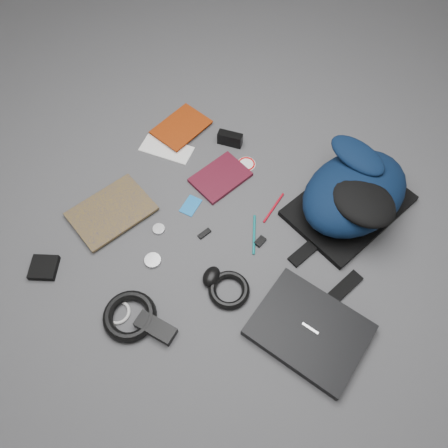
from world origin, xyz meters
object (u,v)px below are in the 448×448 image
at_px(backpack, 355,192).
at_px(pouch, 44,268).
at_px(textbook_red, 167,118).
at_px(dvd_case, 220,177).
at_px(laptop, 309,330).
at_px(mouse, 211,277).
at_px(power_brick, 156,328).
at_px(comic_book, 97,194).
at_px(compact_camera, 230,139).

xyz_separation_m(backpack, pouch, (-0.88, -0.69, -0.09)).
distance_m(textbook_red, dvd_case, 0.39).
relative_size(laptop, pouch, 3.85).
bearing_deg(textbook_red, backpack, 9.17).
xyz_separation_m(backpack, mouse, (-0.34, -0.48, -0.08)).
relative_size(dvd_case, mouse, 2.70).
relative_size(textbook_red, mouse, 2.82).
xyz_separation_m(backpack, power_brick, (-0.43, -0.71, -0.08)).
distance_m(comic_book, mouse, 0.56).
bearing_deg(power_brick, pouch, -178.83).
distance_m(backpack, power_brick, 0.83).
xyz_separation_m(dvd_case, mouse, (0.15, -0.40, 0.01)).
distance_m(compact_camera, mouse, 0.61).
xyz_separation_m(textbook_red, power_brick, (0.41, -0.82, 0.00)).
distance_m(laptop, mouse, 0.36).
height_order(comic_book, pouch, same).
height_order(backpack, textbook_red, backpack).
relative_size(textbook_red, comic_book, 0.77).
relative_size(comic_book, mouse, 3.67).
bearing_deg(mouse, pouch, -159.49).
bearing_deg(compact_camera, dvd_case, -84.25).
height_order(textbook_red, pouch, same).
height_order(comic_book, mouse, mouse).
bearing_deg(compact_camera, backpack, -17.70).
relative_size(laptop, power_brick, 2.60).
bearing_deg(backpack, compact_camera, -166.83).
height_order(comic_book, power_brick, power_brick).
relative_size(backpack, power_brick, 3.62).
height_order(compact_camera, power_brick, compact_camera).
relative_size(laptop, mouse, 4.42).
xyz_separation_m(compact_camera, mouse, (0.19, -0.58, -0.01)).
height_order(backpack, comic_book, backpack).
relative_size(textbook_red, pouch, 2.46).
height_order(textbook_red, compact_camera, compact_camera).
height_order(compact_camera, pouch, compact_camera).
bearing_deg(backpack, dvd_case, -146.98).
bearing_deg(compact_camera, laptop, -54.80).
xyz_separation_m(backpack, dvd_case, (-0.49, -0.08, -0.09)).
xyz_separation_m(comic_book, mouse, (0.55, -0.13, 0.01)).
distance_m(power_brick, pouch, 0.46).
bearing_deg(pouch, power_brick, -2.98).
height_order(textbook_red, comic_book, textbook_red).
height_order(laptop, compact_camera, compact_camera).
xyz_separation_m(textbook_red, mouse, (0.49, -0.59, 0.01)).
bearing_deg(backpack, comic_book, -134.50).
bearing_deg(laptop, backpack, 103.37).
xyz_separation_m(laptop, dvd_case, (-0.52, 0.43, -0.01)).
relative_size(power_brick, pouch, 1.48).
bearing_deg(textbook_red, power_brick, -47.04).
distance_m(compact_camera, power_brick, 0.82).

